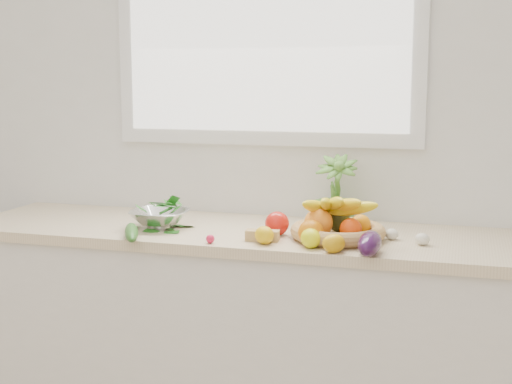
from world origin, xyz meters
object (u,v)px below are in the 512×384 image
(eggplant, at_px, (370,244))
(colander_with_spinach, at_px, (160,213))
(potted_herb, at_px, (336,193))
(apple, at_px, (277,223))
(cucumber, at_px, (131,232))
(fruit_basket, at_px, (337,225))

(eggplant, bearing_deg, colander_with_spinach, 166.27)
(eggplant, height_order, potted_herb, potted_herb)
(apple, relative_size, colander_with_spinach, 0.38)
(apple, height_order, eggplant, apple)
(apple, relative_size, cucumber, 0.34)
(cucumber, height_order, colander_with_spinach, colander_with_spinach)
(eggplant, distance_m, colander_with_spinach, 0.86)
(apple, xyz_separation_m, potted_herb, (0.17, 0.24, 0.08))
(apple, bearing_deg, fruit_basket, -0.52)
(eggplant, xyz_separation_m, fruit_basket, (-0.14, 0.20, 0.01))
(cucumber, distance_m, potted_herb, 0.81)
(apple, height_order, cucumber, apple)
(apple, distance_m, potted_herb, 0.31)
(potted_herb, xyz_separation_m, colander_with_spinach, (-0.64, -0.24, -0.07))
(potted_herb, xyz_separation_m, fruit_basket, (0.05, -0.24, -0.08))
(cucumber, bearing_deg, colander_with_spinach, 83.85)
(apple, distance_m, colander_with_spinach, 0.47)
(fruit_basket, bearing_deg, potted_herb, 101.52)
(eggplant, bearing_deg, cucumber, 180.00)
(cucumber, height_order, fruit_basket, fruit_basket)
(cucumber, xyz_separation_m, potted_herb, (0.67, 0.45, 0.10))
(cucumber, relative_size, colander_with_spinach, 1.12)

